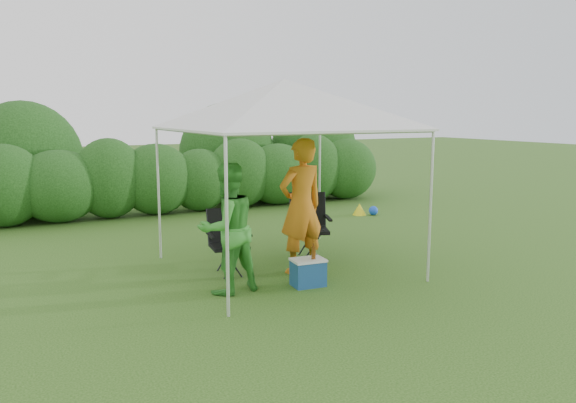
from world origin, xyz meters
name	(u,v)px	position (x,y,z in m)	size (l,w,h in m)	color
ground	(300,277)	(0.00, 0.00, 0.00)	(70.00, 70.00, 0.00)	#3D6821
hedge	(184,178)	(0.13, 6.00, 0.83)	(11.06, 1.53, 1.80)	#23551A
canopy	(284,105)	(0.00, 0.50, 2.46)	(3.10, 3.10, 2.83)	silver
chair_right	(309,221)	(0.68, 0.95, 0.60)	(0.79, 0.76, 1.05)	black
chair_left	(227,237)	(-0.83, 0.71, 0.54)	(0.65, 0.60, 0.95)	black
man	(301,206)	(0.14, 0.23, 1.00)	(0.73, 0.48, 1.99)	orange
woman	(227,229)	(-1.17, -0.15, 0.86)	(0.83, 0.65, 1.72)	green
cooler	(308,272)	(-0.10, -0.40, 0.19)	(0.48, 0.36, 0.38)	navy
bottle	(313,251)	(-0.04, -0.44, 0.49)	(0.06, 0.06, 0.22)	#592D0C
lawn_toy	(363,210)	(3.69, 3.70, 0.13)	(0.53, 0.44, 0.27)	yellow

